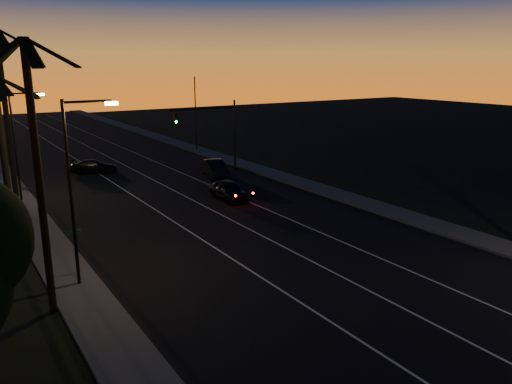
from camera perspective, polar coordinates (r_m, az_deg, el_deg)
road at (r=38.51m, az=-7.09°, el=-1.48°), size 20.00×170.00×0.01m
sidewalk_left at (r=35.39m, az=-23.68°, el=-3.95°), size 2.40×170.00×0.16m
sidewalk_right at (r=44.29m, az=6.06°, el=0.77°), size 2.40×170.00×0.16m
lane_stripe_left at (r=37.38m, az=-11.24°, el=-2.13°), size 0.12×160.00×0.01m
lane_stripe_mid at (r=38.72m, az=-6.43°, el=-1.35°), size 0.12×160.00×0.01m
lane_stripe_right at (r=40.32m, az=-1.97°, el=-0.62°), size 0.12×160.00×0.01m
palm_near at (r=22.00m, az=-23.86°, el=4.21°), size 4.25×4.16×11.53m
palm_mid at (r=27.94m, az=-26.93°, el=4.11°), size 4.25×4.16×10.03m
palm_far at (r=33.81m, az=-26.66°, el=8.03°), size 4.25×4.16×12.53m
streetlight_left_near at (r=24.60m, az=-19.87°, el=1.39°), size 2.55×0.26×9.00m
streetlight_left_far at (r=42.16m, az=-25.51°, el=5.64°), size 2.55×0.26×8.50m
street_sign at (r=26.53m, az=-19.90°, el=-5.96°), size 0.70×0.06×2.60m
signal_mast at (r=49.51m, az=-4.85°, el=7.78°), size 7.10×0.41×7.00m
signal_post at (r=44.59m, az=-24.05°, el=3.37°), size 0.28×0.37×4.20m
far_pole_right at (r=61.93m, az=-6.92°, el=8.81°), size 0.14×0.14×9.00m
lead_car at (r=39.69m, az=-3.16°, el=0.23°), size 1.98×5.00×1.50m
right_car at (r=47.70m, az=-4.74°, el=2.70°), size 2.70×5.13×1.61m
cross_car at (r=51.81m, az=-18.07°, el=2.80°), size 4.81×3.51×1.30m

